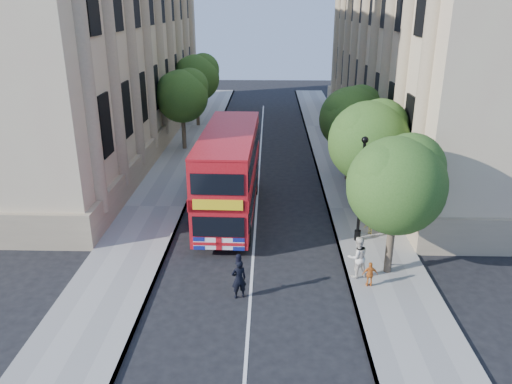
# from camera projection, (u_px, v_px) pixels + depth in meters

# --- Properties ---
(ground) EXTENTS (120.00, 120.00, 0.00)m
(ground) POSITION_uv_depth(u_px,v_px,m) (249.00, 312.00, 18.77)
(ground) COLOR black
(ground) RESTS_ON ground
(pavement_right) EXTENTS (3.50, 80.00, 0.12)m
(pavement_right) POSITION_uv_depth(u_px,v_px,m) (359.00, 209.00, 27.94)
(pavement_right) COLOR gray
(pavement_right) RESTS_ON ground
(pavement_left) EXTENTS (3.50, 80.00, 0.12)m
(pavement_left) POSITION_uv_depth(u_px,v_px,m) (155.00, 207.00, 28.23)
(pavement_left) COLOR gray
(pavement_left) RESTS_ON ground
(building_right) EXTENTS (12.00, 38.00, 18.00)m
(building_right) POSITION_uv_depth(u_px,v_px,m) (444.00, 29.00, 37.63)
(building_right) COLOR tan
(building_right) RESTS_ON ground
(building_left) EXTENTS (12.00, 38.00, 18.00)m
(building_left) POSITION_uv_depth(u_px,v_px,m) (82.00, 29.00, 38.34)
(building_left) COLOR tan
(building_left) RESTS_ON ground
(tree_right_near) EXTENTS (4.00, 4.00, 6.08)m
(tree_right_near) POSITION_uv_depth(u_px,v_px,m) (398.00, 180.00, 19.94)
(tree_right_near) COLOR #473828
(tree_right_near) RESTS_ON ground
(tree_right_mid) EXTENTS (4.20, 4.20, 6.37)m
(tree_right_mid) POSITION_uv_depth(u_px,v_px,m) (370.00, 138.00, 25.47)
(tree_right_mid) COLOR #473828
(tree_right_mid) RESTS_ON ground
(tree_right_far) EXTENTS (4.00, 4.00, 6.15)m
(tree_right_far) POSITION_uv_depth(u_px,v_px,m) (352.00, 115.00, 31.13)
(tree_right_far) COLOR #473828
(tree_right_far) RESTS_ON ground
(tree_left_far) EXTENTS (4.00, 4.00, 6.30)m
(tree_left_far) POSITION_uv_depth(u_px,v_px,m) (182.00, 93.00, 37.92)
(tree_left_far) COLOR #473828
(tree_left_far) RESTS_ON ground
(tree_left_back) EXTENTS (4.20, 4.20, 6.65)m
(tree_left_back) POSITION_uv_depth(u_px,v_px,m) (197.00, 75.00, 45.30)
(tree_left_back) COLOR #473828
(tree_left_back) RESTS_ON ground
(lamp_post) EXTENTS (0.32, 0.32, 5.16)m
(lamp_post) POSITION_uv_depth(u_px,v_px,m) (361.00, 194.00, 23.35)
(lamp_post) COLOR black
(lamp_post) RESTS_ON pavement_right
(double_decker_bus) EXTENTS (2.91, 10.08, 4.62)m
(double_decker_bus) POSITION_uv_depth(u_px,v_px,m) (229.00, 171.00, 26.36)
(double_decker_bus) COLOR #AA0B13
(double_decker_bus) RESTS_ON ground
(box_van) EXTENTS (2.02, 4.56, 2.56)m
(box_van) POSITION_uv_depth(u_px,v_px,m) (215.00, 169.00, 30.95)
(box_van) COLOR black
(box_van) RESTS_ON ground
(police_constable) EXTENTS (0.70, 0.57, 1.65)m
(police_constable) POSITION_uv_depth(u_px,v_px,m) (239.00, 279.00, 19.42)
(police_constable) COLOR black
(police_constable) RESTS_ON ground
(woman_pedestrian) EXTENTS (1.04, 0.91, 1.81)m
(woman_pedestrian) POSITION_uv_depth(u_px,v_px,m) (358.00, 257.00, 20.67)
(woman_pedestrian) COLOR white
(woman_pedestrian) RESTS_ON pavement_right
(child_a) EXTENTS (0.63, 0.27, 1.07)m
(child_a) POSITION_uv_depth(u_px,v_px,m) (370.00, 274.00, 20.09)
(child_a) COLOR orange
(child_a) RESTS_ON pavement_right
(child_b) EXTENTS (0.65, 0.42, 0.95)m
(child_b) POSITION_uv_depth(u_px,v_px,m) (370.00, 225.00, 24.70)
(child_b) COLOR #E4CA4D
(child_b) RESTS_ON pavement_right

